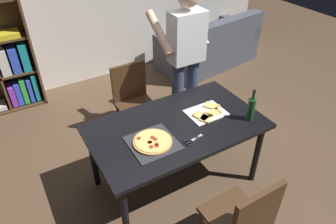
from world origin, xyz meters
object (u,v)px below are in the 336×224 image
(dining_table, at_px, (176,131))
(chair_near_camera, at_px, (243,218))
(person_serving_pizza, at_px, (185,56))
(pepperoni_pizza_on_tray, at_px, (153,142))
(wine_bottle, at_px, (251,109))
(kitchen_scissors, at_px, (191,141))
(chair_far_side, at_px, (134,98))
(couch, at_px, (210,48))

(dining_table, distance_m, chair_near_camera, 0.96)
(person_serving_pizza, relative_size, pepperoni_pizza_on_tray, 4.48)
(person_serving_pizza, bearing_deg, wine_bottle, -85.93)
(dining_table, height_order, kitchen_scissors, kitchen_scissors)
(dining_table, distance_m, pepperoni_pizza_on_tray, 0.34)
(chair_far_side, xyz_separation_m, person_serving_pizza, (0.56, -0.22, 0.49))
(dining_table, xyz_separation_m, person_serving_pizza, (0.56, 0.73, 0.32))
(chair_near_camera, bearing_deg, chair_far_side, 90.00)
(chair_near_camera, height_order, chair_far_side, same)
(couch, relative_size, person_serving_pizza, 1.03)
(person_serving_pizza, height_order, kitchen_scissors, person_serving_pizza)
(chair_far_side, xyz_separation_m, pepperoni_pizza_on_tray, (-0.31, -1.06, 0.25))
(chair_near_camera, distance_m, chair_far_side, 1.89)
(chair_far_side, distance_m, wine_bottle, 1.42)
(chair_near_camera, distance_m, person_serving_pizza, 1.83)
(dining_table, bearing_deg, wine_bottle, -23.10)
(couch, bearing_deg, chair_far_side, -151.40)
(dining_table, xyz_separation_m, wine_bottle, (0.63, -0.27, 0.20))
(pepperoni_pizza_on_tray, distance_m, wine_bottle, 0.96)
(wine_bottle, bearing_deg, person_serving_pizza, 94.07)
(person_serving_pizza, bearing_deg, kitchen_scissors, -120.25)
(chair_near_camera, height_order, wine_bottle, wine_bottle)
(couch, xyz_separation_m, person_serving_pizza, (-1.35, -1.26, 0.70))
(couch, bearing_deg, kitchen_scissors, -130.56)
(chair_near_camera, distance_m, wine_bottle, 0.99)
(chair_near_camera, height_order, kitchen_scissors, chair_near_camera)
(chair_near_camera, bearing_deg, dining_table, 90.00)
(dining_table, height_order, pepperoni_pizza_on_tray, pepperoni_pizza_on_tray)
(chair_near_camera, distance_m, kitchen_scissors, 0.73)
(chair_far_side, height_order, person_serving_pizza, person_serving_pizza)
(dining_table, bearing_deg, kitchen_scissors, -93.20)
(couch, xyz_separation_m, kitchen_scissors, (-1.92, -2.25, 0.45))
(dining_table, relative_size, pepperoni_pizza_on_tray, 4.05)
(chair_far_side, bearing_deg, dining_table, -90.00)
(chair_far_side, height_order, pepperoni_pizza_on_tray, chair_far_side)
(chair_far_side, xyz_separation_m, kitchen_scissors, (-0.01, -1.21, 0.24))
(wine_bottle, relative_size, kitchen_scissors, 1.60)
(chair_far_side, bearing_deg, kitchen_scissors, -90.69)
(wine_bottle, bearing_deg, pepperoni_pizza_on_tray, 170.70)
(chair_near_camera, bearing_deg, kitchen_scissors, 91.21)
(chair_near_camera, xyz_separation_m, wine_bottle, (0.63, 0.68, 0.36))
(wine_bottle, bearing_deg, couch, 60.48)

